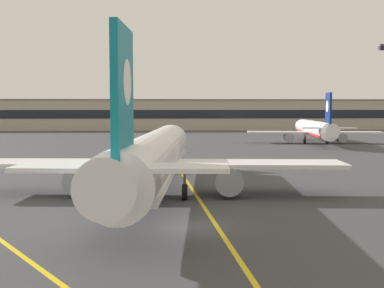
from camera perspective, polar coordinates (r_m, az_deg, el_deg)
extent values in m
plane|color=#3D3D3F|center=(31.43, 0.06, -9.48)|extent=(400.00, 400.00, 0.00)
cube|color=yellow|center=(60.97, -1.57, -2.82)|extent=(9.44, 179.78, 0.01)
cylinder|color=white|center=(41.94, -4.28, -1.20)|extent=(6.92, 36.19, 3.80)
cone|color=white|center=(61.11, -2.39, 0.49)|extent=(3.82, 2.90, 3.61)
cone|color=white|center=(22.83, -9.40, -4.74)|extent=(3.08, 3.04, 2.85)
cube|color=white|center=(42.05, -4.27, -2.62)|extent=(6.59, 33.32, 0.44)
cube|color=black|center=(59.18, -2.52, 1.01)|extent=(2.93, 1.34, 0.60)
cube|color=white|center=(42.62, -4.19, -2.27)|extent=(32.30, 7.57, 0.36)
cylinder|color=gray|center=(42.89, -12.61, -3.96)|extent=(2.60, 3.79, 2.30)
cylinder|color=black|center=(44.66, -12.02, -3.63)|extent=(1.96, 0.35, 1.95)
cylinder|color=gray|center=(41.60, 4.23, -4.12)|extent=(2.60, 3.79, 2.30)
cylinder|color=black|center=(43.43, 4.12, -3.77)|extent=(1.96, 0.35, 1.95)
cube|color=#0F7A89|center=(26.10, -7.98, 5.53)|extent=(0.82, 4.82, 7.20)
cylinder|color=white|center=(26.43, -7.88, 7.07)|extent=(0.65, 2.43, 2.40)
cube|color=white|center=(25.69, -8.12, -2.71)|extent=(11.20, 3.75, 0.24)
cylinder|color=#4C4C51|center=(56.51, -2.73, -1.87)|extent=(0.24, 0.24, 1.60)
cylinder|color=black|center=(56.63, -2.73, -2.91)|extent=(0.48, 0.93, 0.90)
cylinder|color=#4C4C51|center=(40.53, -8.23, -3.87)|extent=(0.24, 0.24, 1.60)
cylinder|color=black|center=(40.70, -8.21, -5.44)|extent=(0.51, 1.33, 1.30)
cylinder|color=#4C4C51|center=(39.97, -0.85, -3.95)|extent=(0.24, 0.24, 1.60)
cylinder|color=black|center=(40.14, -0.85, -5.54)|extent=(0.51, 1.33, 1.30)
cylinder|color=white|center=(107.24, 13.92, 1.72)|extent=(7.33, 31.72, 3.33)
cone|color=white|center=(123.93, 12.59, 2.05)|extent=(3.43, 2.66, 3.16)
cone|color=white|center=(90.53, 15.76, 1.48)|extent=(2.79, 2.75, 2.50)
cube|color=red|center=(107.28, 13.91, 1.23)|extent=(6.94, 29.21, 0.39)
cube|color=black|center=(122.26, 12.71, 2.30)|extent=(2.60, 1.27, 0.53)
cube|color=white|center=(107.79, 13.87, 1.33)|extent=(28.35, 7.75, 0.32)
cylinder|color=gray|center=(106.18, 11.05, 0.76)|extent=(2.40, 3.39, 2.02)
cylinder|color=black|center=(107.79, 10.94, 0.81)|extent=(1.72, 0.38, 1.71)
cylinder|color=gray|center=(108.05, 16.78, 0.72)|extent=(2.40, 3.39, 2.02)
cylinder|color=black|center=(109.63, 16.59, 0.77)|extent=(1.72, 0.38, 1.71)
cube|color=navy|center=(93.54, 15.41, 3.79)|extent=(0.88, 4.22, 6.31)
cylinder|color=white|center=(93.79, 15.39, 4.18)|extent=(0.65, 2.14, 2.10)
cube|color=white|center=(93.09, 15.44, 1.80)|extent=(9.88, 3.66, 0.21)
cylinder|color=#4C4C51|center=(119.85, 12.87, 1.13)|extent=(0.21, 0.21, 1.40)
cylinder|color=black|center=(119.90, 12.86, 0.70)|extent=(0.45, 0.83, 0.79)
cylinder|color=#4C4C51|center=(105.21, 12.85, 0.87)|extent=(0.21, 0.21, 1.40)
cylinder|color=black|center=(105.27, 12.84, 0.33)|extent=(0.49, 1.17, 1.14)
cylinder|color=#4C4C51|center=(106.00, 15.28, 0.85)|extent=(0.21, 0.21, 1.40)
cylinder|color=black|center=(106.06, 15.27, 0.31)|extent=(0.49, 1.17, 1.14)
cube|color=black|center=(37.82, 21.06, 10.26)|extent=(0.44, 0.36, 0.28)
cone|color=orange|center=(58.94, -2.10, -2.80)|extent=(0.36, 0.36, 0.55)
cylinder|color=white|center=(58.93, -2.10, -2.77)|extent=(0.23, 0.23, 0.07)
cube|color=orange|center=(58.97, -2.10, -3.05)|extent=(0.44, 0.44, 0.03)
cube|color=#B2A893|center=(169.09, -1.59, 3.33)|extent=(168.98, 12.00, 9.97)
cube|color=black|center=(163.03, -1.53, 3.44)|extent=(162.22, 0.12, 2.80)
cube|color=gray|center=(169.09, -1.60, 5.09)|extent=(169.38, 12.40, 0.40)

